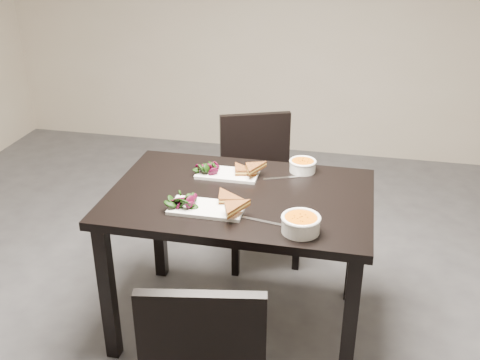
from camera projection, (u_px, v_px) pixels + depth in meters
The scene contains 14 objects.
ground at pixel (224, 337), 2.80m from camera, with size 5.00×5.00×0.00m, color #47474C.
table at pixel (240, 213), 2.61m from camera, with size 1.20×0.80×0.75m.
chair_near at pixel (206, 358), 2.00m from camera, with size 0.49×0.49×0.85m.
chair_far at pixel (258, 179), 3.34m from camera, with size 0.55×0.55×0.85m.
plate_near at pixel (207, 208), 2.43m from camera, with size 0.32×0.16×0.02m, color white.
sandwich_near at pixel (222, 201), 2.41m from camera, with size 0.16×0.12×0.05m, color brown, non-canonical shape.
salad_near at pixel (184, 200), 2.43m from camera, with size 0.10×0.09×0.04m, color black, non-canonical shape.
soup_bowl_near at pixel (301, 223), 2.25m from camera, with size 0.16×0.16×0.07m.
cutlery_near at pixel (262, 221), 2.34m from camera, with size 0.18×0.02×0.00m, color silver.
plate_far at pixel (227, 174), 2.75m from camera, with size 0.30×0.15×0.01m, color white.
sandwich_far at pixel (240, 171), 2.71m from camera, with size 0.15×0.11×0.05m, color brown, non-canonical shape.
salad_far at pixel (208, 167), 2.75m from camera, with size 0.09×0.08×0.04m, color black, non-canonical shape.
soup_bowl_far at pixel (303, 165), 2.78m from camera, with size 0.13×0.13×0.06m.
cutlery_far at pixel (281, 178), 2.72m from camera, with size 0.18×0.02×0.00m, color silver.
Camera 1 is at (0.54, -2.12, 1.92)m, focal length 42.09 mm.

